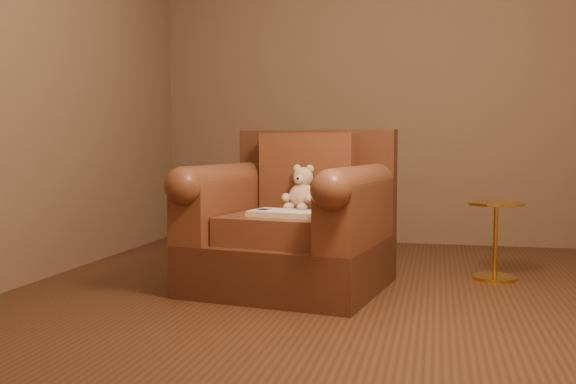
# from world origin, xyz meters

# --- Properties ---
(floor) EXTENTS (4.00, 4.00, 0.00)m
(floor) POSITION_xyz_m (0.00, 0.00, 0.00)
(floor) COLOR #502F1B
(floor) RESTS_ON ground
(armchair) EXTENTS (1.22, 1.17, 0.96)m
(armchair) POSITION_xyz_m (-0.37, 0.06, 0.37)
(armchair) COLOR #4E2A1A
(armchair) RESTS_ON floor
(teddy_bear) EXTENTS (0.21, 0.24, 0.29)m
(teddy_bear) POSITION_xyz_m (-0.34, 0.14, 0.57)
(teddy_bear) COLOR beige
(teddy_bear) RESTS_ON armchair
(guidebook) EXTENTS (0.44, 0.32, 0.03)m
(guidebook) POSITION_xyz_m (-0.36, -0.16, 0.48)
(guidebook) COLOR beige
(guidebook) RESTS_ON armchair
(side_table) EXTENTS (0.36, 0.36, 0.50)m
(side_table) POSITION_xyz_m (0.85, 0.57, 0.27)
(side_table) COLOR gold
(side_table) RESTS_ON floor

